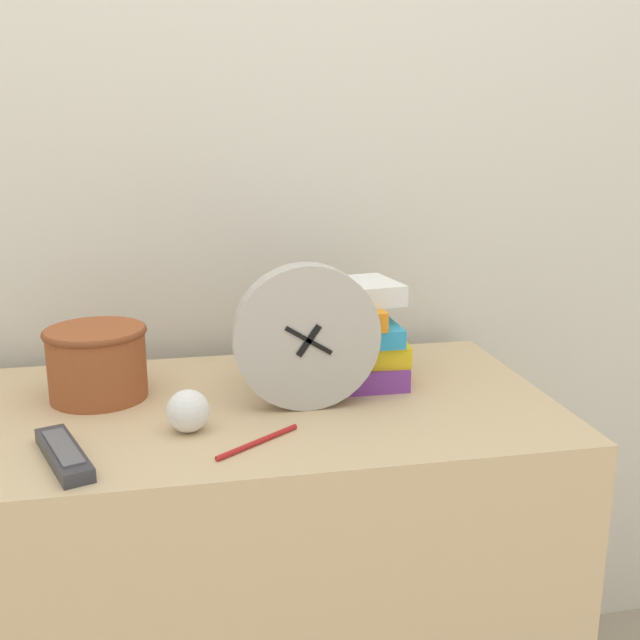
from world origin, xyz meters
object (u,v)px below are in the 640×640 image
object	(u,v)px
basket	(97,360)
tv_remote	(64,454)
crumpled_paper_ball	(188,411)
pen	(258,442)
book_stack	(335,336)
desk_clock	(307,337)

from	to	relation	value
basket	tv_remote	size ratio (longest dim) A/B	0.94
crumpled_paper_ball	pen	bearing A→B (deg)	-35.43
pen	tv_remote	bearing A→B (deg)	-179.54
tv_remote	crumpled_paper_ball	xyz separation A→B (m)	(0.17, 0.07, 0.02)
tv_remote	crumpled_paper_ball	world-z (taller)	crumpled_paper_ball
basket	tv_remote	distance (m)	0.26
book_stack	tv_remote	bearing A→B (deg)	-150.54
tv_remote	crumpled_paper_ball	size ratio (longest dim) A/B	2.77
basket	book_stack	bearing A→B (deg)	-0.10
crumpled_paper_ball	basket	bearing A→B (deg)	129.16
desk_clock	basket	size ratio (longest dim) A/B	1.40
book_stack	crumpled_paper_ball	bearing A→B (deg)	-146.44
basket	pen	xyz separation A→B (m)	(0.24, -0.25, -0.06)
tv_remote	pen	xyz separation A→B (m)	(0.27, 0.00, -0.01)
book_stack	pen	bearing A→B (deg)	-124.54
desk_clock	tv_remote	distance (m)	0.41
basket	pen	bearing A→B (deg)	-45.57
book_stack	pen	xyz separation A→B (m)	(-0.17, -0.25, -0.08)
book_stack	basket	bearing A→B (deg)	179.90
basket	tv_remote	xyz separation A→B (m)	(-0.03, -0.25, -0.06)
tv_remote	desk_clock	bearing A→B (deg)	20.08
desk_clock	tv_remote	world-z (taller)	desk_clock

